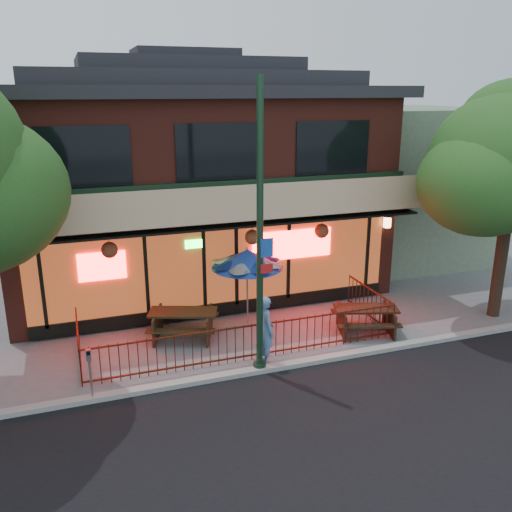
% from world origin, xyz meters
% --- Properties ---
extents(ground, '(80.00, 80.00, 0.00)m').
position_xyz_m(ground, '(0.00, 0.00, 0.00)').
color(ground, gray).
rests_on(ground, ground).
extents(curb, '(80.00, 0.25, 0.12)m').
position_xyz_m(curb, '(0.00, -0.50, 0.06)').
color(curb, '#999993').
rests_on(curb, ground).
extents(restaurant_building, '(12.96, 9.49, 8.05)m').
position_xyz_m(restaurant_building, '(0.00, 7.11, 4.13)').
color(restaurant_building, maroon).
rests_on(restaurant_building, ground).
extents(neighbor_building, '(6.00, 7.00, 6.00)m').
position_xyz_m(neighbor_building, '(9.00, 7.70, 3.00)').
color(neighbor_building, gray).
rests_on(neighbor_building, ground).
extents(patio_fence, '(8.44, 2.62, 1.00)m').
position_xyz_m(patio_fence, '(0.00, 0.50, 0.63)').
color(patio_fence, '#461A0F').
rests_on(patio_fence, ground).
extents(street_light, '(0.43, 0.32, 7.00)m').
position_xyz_m(street_light, '(0.00, -0.40, 3.15)').
color(street_light, '#173320').
rests_on(street_light, ground).
extents(picnic_table_left, '(2.24, 1.97, 0.80)m').
position_xyz_m(picnic_table_left, '(-1.40, 2.05, 0.53)').
color(picnic_table_left, '#352513').
rests_on(picnic_table_left, ground).
extents(picnic_table_right, '(2.10, 1.83, 0.76)m').
position_xyz_m(picnic_table_right, '(3.60, 0.70, 0.50)').
color(picnic_table_right, black).
rests_on(picnic_table_right, ground).
extents(patio_umbrella, '(2.07, 2.07, 2.37)m').
position_xyz_m(patio_umbrella, '(0.60, 2.39, 2.02)').
color(patio_umbrella, gray).
rests_on(patio_umbrella, ground).
extents(pedestrian, '(0.49, 0.70, 1.83)m').
position_xyz_m(pedestrian, '(0.25, -0.11, 0.91)').
color(pedestrian, '#5E8ABD').
rests_on(pedestrian, ground).
extents(parking_meter_near, '(0.11, 0.10, 1.27)m').
position_xyz_m(parking_meter_near, '(-4.00, -0.48, 0.86)').
color(parking_meter_near, gray).
rests_on(parking_meter_near, ground).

